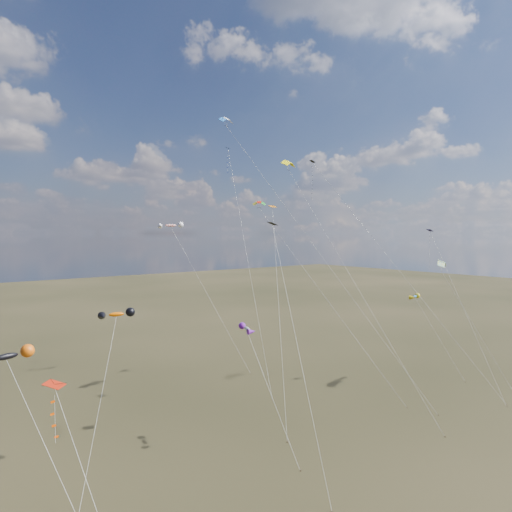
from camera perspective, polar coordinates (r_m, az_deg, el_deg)
ground at (r=51.12m, az=13.60°, el=-22.64°), size 400.00×400.00×0.00m
diamond_black_high at (r=73.80m, az=8.32°, el=7.97°), size 8.50×27.77×33.68m
diamond_navy_tall at (r=77.94m, az=-3.17°, el=9.93°), size 7.35×20.61×36.74m
diamond_black_mid at (r=47.74m, az=3.51°, el=-2.95°), size 7.85×16.57×23.23m
diamond_red_low at (r=33.95m, az=-23.54°, el=-18.11°), size 2.98×8.47×12.28m
diamond_navy_right at (r=73.70m, az=21.18°, el=0.01°), size 4.11×13.75×22.57m
diamond_orange_center at (r=58.15m, az=2.48°, el=-0.22°), size 9.21×13.28×25.76m
parafoil_yellow at (r=67.54m, az=4.16°, el=11.56°), size 2.94×25.46×33.01m
parafoil_blue_white at (r=63.17m, az=-3.49°, el=16.48°), size 16.97×22.68×37.75m
parafoil_striped at (r=71.79m, az=22.22°, el=-0.68°), size 5.62×10.17×18.56m
parafoil_tricolor at (r=67.95m, az=0.60°, el=6.47°), size 8.44×21.64×27.03m
novelty_black_orange at (r=36.84m, az=-28.71°, el=-11.02°), size 5.59×11.38×13.89m
novelty_orange_black at (r=46.44m, az=-17.05°, el=-7.04°), size 8.22×9.52×14.63m
novelty_white_purple at (r=48.62m, az=-1.14°, el=-9.11°), size 1.32×9.76×12.33m
novelty_redwhite_stripe at (r=75.34m, az=-10.58°, el=3.72°), size 9.69×12.26×23.76m
novelty_blue_yellow at (r=73.16m, az=19.29°, el=-4.85°), size 5.01×6.62×12.82m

